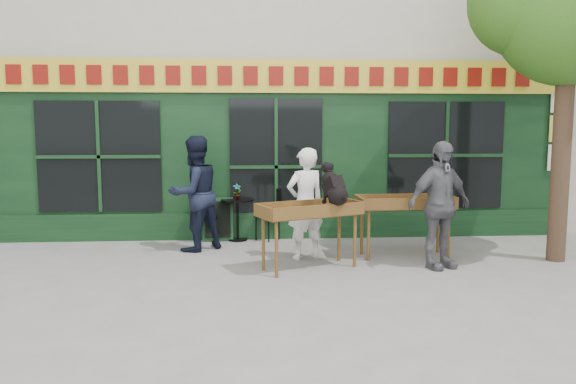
# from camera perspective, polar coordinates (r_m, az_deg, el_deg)

# --- Properties ---
(ground) EXTENTS (80.00, 80.00, 0.00)m
(ground) POSITION_cam_1_polar(r_m,az_deg,el_deg) (8.31, -0.41, -7.93)
(ground) COLOR slate
(ground) RESTS_ON ground
(building) EXTENTS (14.00, 7.26, 10.00)m
(building) POSITION_cam_1_polar(r_m,az_deg,el_deg) (14.30, -2.00, 18.33)
(building) COLOR beige
(building) RESTS_ON ground
(book_cart_center) EXTENTS (1.62, 1.16, 0.99)m
(book_cart_center) POSITION_cam_1_polar(r_m,az_deg,el_deg) (8.23, 2.22, -2.23)
(book_cart_center) COLOR brown
(book_cart_center) RESTS_ON ground
(dog) EXTENTS (0.55, 0.69, 0.60)m
(dog) POSITION_cam_1_polar(r_m,az_deg,el_deg) (8.17, 4.72, 0.99)
(dog) COLOR black
(dog) RESTS_ON book_cart_center
(woman) EXTENTS (0.76, 0.64, 1.77)m
(woman) POSITION_cam_1_polar(r_m,az_deg,el_deg) (8.86, 1.77, -1.19)
(woman) COLOR white
(woman) RESTS_ON ground
(book_cart_right) EXTENTS (1.52, 0.68, 0.99)m
(book_cart_right) POSITION_cam_1_polar(r_m,az_deg,el_deg) (9.19, 11.81, -1.42)
(book_cart_right) COLOR brown
(book_cart_right) RESTS_ON ground
(man_right) EXTENTS (1.20, 0.84, 1.89)m
(man_right) POSITION_cam_1_polar(r_m,az_deg,el_deg) (8.56, 15.12, -1.29)
(man_right) COLOR #535458
(man_right) RESTS_ON ground
(bistro_table) EXTENTS (0.60, 0.60, 0.76)m
(bistro_table) POSITION_cam_1_polar(r_m,az_deg,el_deg) (10.35, -5.15, -1.96)
(bistro_table) COLOR black
(bistro_table) RESTS_ON ground
(bistro_chair_left) EXTENTS (0.39, 0.39, 0.95)m
(bistro_chair_left) POSITION_cam_1_polar(r_m,az_deg,el_deg) (10.37, -8.69, -1.91)
(bistro_chair_left) COLOR black
(bistro_chair_left) RESTS_ON ground
(bistro_chair_right) EXTENTS (0.51, 0.51, 0.95)m
(bistro_chair_right) POSITION_cam_1_polar(r_m,az_deg,el_deg) (10.41, -1.80, -1.80)
(bistro_chair_right) COLOR black
(bistro_chair_right) RESTS_ON ground
(potted_plant) EXTENTS (0.18, 0.15, 0.29)m
(potted_plant) POSITION_cam_1_polar(r_m,az_deg,el_deg) (10.30, -5.18, 0.06)
(potted_plant) COLOR gray
(potted_plant) RESTS_ON bistro_table
(man_left) EXTENTS (1.20, 1.17, 1.94)m
(man_left) POSITION_cam_1_polar(r_m,az_deg,el_deg) (9.57, -9.46, -0.15)
(man_left) COLOR black
(man_left) RESTS_ON ground
(chalkboard) EXTENTS (0.57, 0.22, 0.79)m
(chalkboard) POSITION_cam_1_polar(r_m,az_deg,el_deg) (10.37, -7.14, -2.77)
(chalkboard) COLOR black
(chalkboard) RESTS_ON ground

